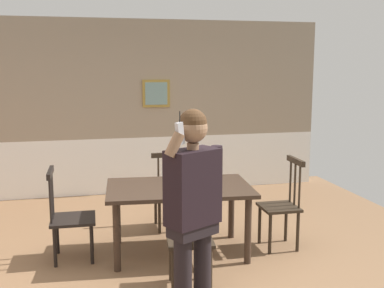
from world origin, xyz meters
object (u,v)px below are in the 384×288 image
object	(u,v)px
chair_by_doorway	(190,239)
chair_opposite_corner	(171,191)
person_figure	(194,203)
dining_table	(179,195)
chair_near_window	(282,205)
chair_at_table_head	(69,217)

from	to	relation	value
chair_by_doorway	chair_opposite_corner	xyz separation A→B (m)	(0.15, 1.72, -0.03)
chair_opposite_corner	person_figure	world-z (taller)	person_figure
dining_table	person_figure	world-z (taller)	person_figure
chair_by_doorway	person_figure	distance (m)	0.76
chair_by_doorway	person_figure	bearing A→B (deg)	-93.71
chair_near_window	chair_by_doorway	xyz separation A→B (m)	(-1.22, -0.76, -0.00)
chair_at_table_head	chair_near_window	bearing A→B (deg)	86.58
chair_at_table_head	person_figure	world-z (taller)	person_figure
chair_near_window	person_figure	size ratio (longest dim) A/B	0.59
chair_near_window	person_figure	world-z (taller)	person_figure
chair_opposite_corner	person_figure	bearing A→B (deg)	85.03
person_figure	chair_near_window	bearing A→B (deg)	-163.17
chair_near_window	chair_by_doorway	bearing A→B (deg)	123.03
chair_near_window	chair_at_table_head	size ratio (longest dim) A/B	1.04
dining_table	chair_at_table_head	xyz separation A→B (m)	(-1.15, 0.10, -0.19)
dining_table	person_figure	xyz separation A→B (m)	(-0.18, -1.42, 0.33)
dining_table	chair_opposite_corner	size ratio (longest dim) A/B	1.75
dining_table	chair_near_window	distance (m)	1.16
dining_table	chair_near_window	xyz separation A→B (m)	(1.14, -0.10, -0.17)
chair_by_doorway	person_figure	world-z (taller)	person_figure
chair_opposite_corner	chair_near_window	bearing A→B (deg)	139.53
person_figure	dining_table	bearing A→B (deg)	-125.44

